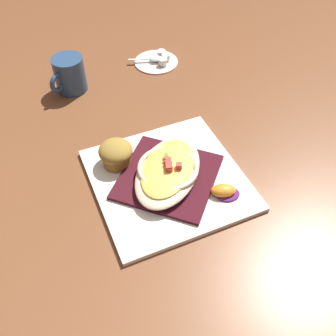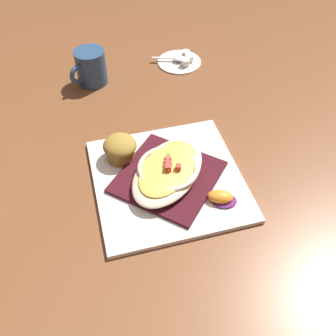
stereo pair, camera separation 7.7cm
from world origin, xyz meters
name	(u,v)px [view 1 (the left image)]	position (x,y,z in m)	size (l,w,h in m)	color
ground_plane	(168,181)	(0.00, 0.00, 0.00)	(2.60, 2.60, 0.00)	brown
square_plate	(168,180)	(0.00, 0.00, 0.01)	(0.30, 0.30, 0.01)	white
folded_napkin	(168,177)	(0.00, 0.00, 0.01)	(0.19, 0.19, 0.01)	#3F121B
gratin_dish	(168,170)	(0.00, 0.00, 0.04)	(0.20, 0.24, 0.04)	beige
muffin	(116,153)	(-0.10, 0.06, 0.04)	(0.07, 0.07, 0.05)	olive
orange_garnish	(224,191)	(0.10, -0.06, 0.02)	(0.06, 0.04, 0.02)	#5D2262
coffee_mug	(70,76)	(-0.20, 0.36, 0.04)	(0.09, 0.10, 0.09)	navy
creamer_saucer	(156,61)	(0.04, 0.45, 0.00)	(0.12, 0.12, 0.01)	white
spoon	(155,58)	(0.04, 0.45, 0.01)	(0.10, 0.03, 0.01)	silver
creamer_cup_0	(163,61)	(0.06, 0.42, 0.02)	(0.02, 0.02, 0.02)	white
creamer_cup_1	(166,57)	(0.07, 0.44, 0.02)	(0.02, 0.02, 0.02)	white
creamer_cup_2	(161,53)	(0.06, 0.47, 0.02)	(0.02, 0.02, 0.02)	white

